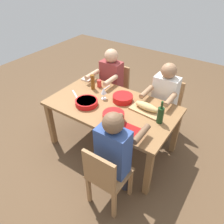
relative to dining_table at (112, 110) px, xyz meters
The scene contains 21 objects.
ground_plane 0.66m from the dining_table, ahead, with size 8.00×8.00×0.00m, color brown.
dining_table is the anchor object (origin of this frame).
chair_near_right 0.94m from the dining_table, 60.11° to the right, with size 0.40×0.40×0.85m.
diner_near_right 0.77m from the dining_table, 53.32° to the right, with size 0.41×0.53×1.20m.
chair_near_left 0.94m from the dining_table, 119.89° to the right, with size 0.40×0.40×0.85m.
diner_near_left 0.77m from the dining_table, 126.68° to the right, with size 0.41×0.53×1.20m.
chair_far_left 0.94m from the dining_table, 119.89° to the left, with size 0.40×0.40×0.85m.
diner_far_left 0.77m from the dining_table, 126.68° to the left, with size 0.41×0.53×1.20m.
serving_bowl_salad 0.35m from the dining_table, 127.16° to the left, with size 0.26×0.26×0.11m.
serving_bowl_pasta 0.22m from the dining_table, 109.46° to the right, with size 0.27×0.27×0.08m.
serving_bowl_fruit 0.36m from the dining_table, 32.54° to the left, with size 0.29×0.29×0.07m.
cutting_board 0.46m from the dining_table, 162.00° to the right, with size 0.40×0.22×0.02m, color tan.
bread_loaf 0.47m from the dining_table, 162.00° to the right, with size 0.32×0.11×0.09m, color tan.
wine_bottle 0.69m from the dining_table, behind, with size 0.08×0.08×0.29m.
beer_bottle 0.55m from the dining_table, 22.79° to the right, with size 0.06×0.06×0.22m, color brown.
wine_glass 0.28m from the dining_table, 20.55° to the right, with size 0.08×0.08×0.17m.
cup_near_right 0.54m from the dining_table, 34.82° to the right, with size 0.06×0.06×0.11m, color red.
fork_near_right 0.46m from the dining_table, 45.03° to the right, with size 0.02×0.17×0.01m, color silver.
placemat_far_left 0.57m from the dining_table, 145.09° to the left, with size 0.32×0.23×0.01m, color maroon.
carving_knife 0.59m from the dining_table, ahead, with size 0.23×0.02×0.01m, color silver.
napkin_stack 0.82m from the dining_table, 27.47° to the right, with size 0.14×0.14×0.02m, color white.
Camera 1 is at (-1.34, 1.97, 2.36)m, focal length 35.24 mm.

